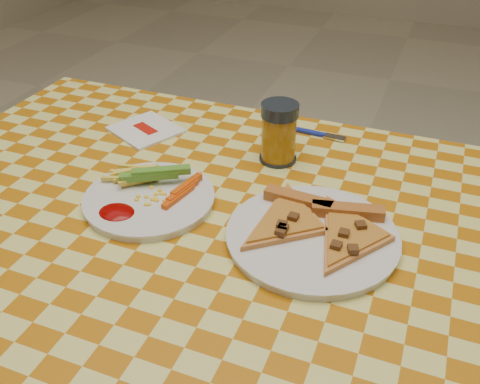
% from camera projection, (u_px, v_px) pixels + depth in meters
% --- Properties ---
extents(table, '(1.28, 0.88, 0.76)m').
position_uv_depth(table, '(224.00, 260.00, 0.92)').
color(table, silver).
rests_on(table, ground).
extents(plate_left, '(0.29, 0.29, 0.01)m').
position_uv_depth(plate_left, '(149.00, 200.00, 0.93)').
color(plate_left, silver).
rests_on(plate_left, table).
extents(plate_right, '(0.34, 0.34, 0.01)m').
position_uv_depth(plate_right, '(312.00, 238.00, 0.84)').
color(plate_right, silver).
rests_on(plate_right, table).
extents(fries_veggies, '(0.19, 0.17, 0.04)m').
position_uv_depth(fries_veggies, '(149.00, 186.00, 0.93)').
color(fries_veggies, '#ECD34B').
rests_on(fries_veggies, plate_left).
extents(pizza_slices, '(0.27, 0.25, 0.02)m').
position_uv_depth(pizza_slices, '(317.00, 225.00, 0.84)').
color(pizza_slices, '#CA8A3E').
rests_on(pizza_slices, plate_right).
extents(drink_glass, '(0.07, 0.07, 0.12)m').
position_uv_depth(drink_glass, '(279.00, 133.00, 1.02)').
color(drink_glass, black).
rests_on(drink_glass, table).
extents(napkin, '(0.17, 0.17, 0.01)m').
position_uv_depth(napkin, '(146.00, 130.00, 1.15)').
color(napkin, white).
rests_on(napkin, table).
extents(fork, '(0.15, 0.03, 0.01)m').
position_uv_depth(fork, '(313.00, 133.00, 1.14)').
color(fork, navy).
rests_on(fork, table).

